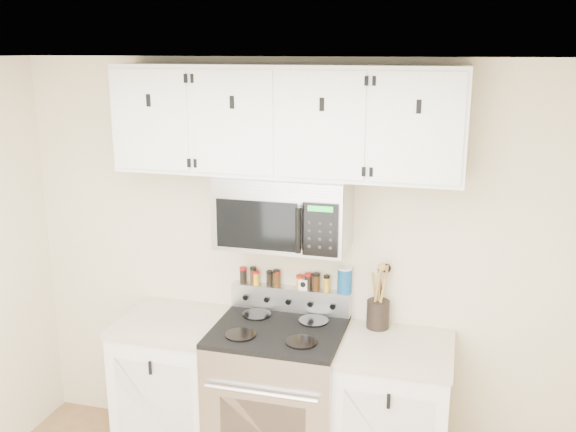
# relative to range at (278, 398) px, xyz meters

# --- Properties ---
(back_wall) EXTENTS (3.50, 0.01, 2.50)m
(back_wall) POSITION_rel_range_xyz_m (0.00, 0.32, 0.76)
(back_wall) COLOR beige
(back_wall) RESTS_ON floor
(ceiling) EXTENTS (3.50, 3.50, 0.01)m
(ceiling) POSITION_rel_range_xyz_m (0.00, -1.43, 2.01)
(ceiling) COLOR white
(ceiling) RESTS_ON back_wall
(range) EXTENTS (0.76, 0.65, 1.10)m
(range) POSITION_rel_range_xyz_m (0.00, 0.00, 0.00)
(range) COLOR #B7B7BA
(range) RESTS_ON floor
(base_cabinet_left) EXTENTS (0.64, 0.62, 0.92)m
(base_cabinet_left) POSITION_rel_range_xyz_m (-0.69, 0.02, -0.03)
(base_cabinet_left) COLOR white
(base_cabinet_left) RESTS_ON floor
(base_cabinet_right) EXTENTS (0.64, 0.62, 0.92)m
(base_cabinet_right) POSITION_rel_range_xyz_m (0.69, 0.02, -0.03)
(base_cabinet_right) COLOR white
(base_cabinet_right) RESTS_ON floor
(microwave) EXTENTS (0.76, 0.44, 0.42)m
(microwave) POSITION_rel_range_xyz_m (0.00, 0.13, 1.14)
(microwave) COLOR #9E9EA3
(microwave) RESTS_ON back_wall
(upper_cabinets) EXTENTS (2.00, 0.35, 0.62)m
(upper_cabinets) POSITION_rel_range_xyz_m (-0.00, 0.15, 1.66)
(upper_cabinets) COLOR white
(upper_cabinets) RESTS_ON back_wall
(utensil_crock) EXTENTS (0.14, 0.14, 0.40)m
(utensil_crock) POSITION_rel_range_xyz_m (0.56, 0.23, 0.53)
(utensil_crock) COLOR black
(utensil_crock) RESTS_ON base_cabinet_right
(kitchen_timer) EXTENTS (0.06, 0.05, 0.07)m
(kitchen_timer) POSITION_rel_range_xyz_m (0.09, 0.28, 0.65)
(kitchen_timer) COLOR white
(kitchen_timer) RESTS_ON range
(salt_canister) EXTENTS (0.09, 0.09, 0.16)m
(salt_canister) POSITION_rel_range_xyz_m (0.34, 0.28, 0.70)
(salt_canister) COLOR #144E89
(salt_canister) RESTS_ON range
(spice_jar_0) EXTENTS (0.05, 0.05, 0.10)m
(spice_jar_0) POSITION_rel_range_xyz_m (-0.31, 0.28, 0.67)
(spice_jar_0) COLOR black
(spice_jar_0) RESTS_ON range
(spice_jar_1) EXTENTS (0.04, 0.04, 0.11)m
(spice_jar_1) POSITION_rel_range_xyz_m (-0.25, 0.28, 0.67)
(spice_jar_1) COLOR #432210
(spice_jar_1) RESTS_ON range
(spice_jar_2) EXTENTS (0.04, 0.04, 0.09)m
(spice_jar_2) POSITION_rel_range_xyz_m (-0.23, 0.28, 0.66)
(spice_jar_2) COLOR yellow
(spice_jar_2) RESTS_ON range
(spice_jar_3) EXTENTS (0.04, 0.04, 0.10)m
(spice_jar_3) POSITION_rel_range_xyz_m (-0.14, 0.28, 0.66)
(spice_jar_3) COLOR black
(spice_jar_3) RESTS_ON range
(spice_jar_4) EXTENTS (0.04, 0.04, 0.11)m
(spice_jar_4) POSITION_rel_range_xyz_m (-0.09, 0.28, 0.67)
(spice_jar_4) COLOR #452A10
(spice_jar_4) RESTS_ON range
(spice_jar_5) EXTENTS (0.04, 0.04, 0.10)m
(spice_jar_5) POSITION_rel_range_xyz_m (-0.09, 0.28, 0.66)
(spice_jar_5) COLOR #42280F
(spice_jar_5) RESTS_ON range
(spice_jar_6) EXTENTS (0.05, 0.05, 0.09)m
(spice_jar_6) POSITION_rel_range_xyz_m (0.06, 0.28, 0.66)
(spice_jar_6) COLOR gold
(spice_jar_6) RESTS_ON range
(spice_jar_7) EXTENTS (0.05, 0.05, 0.10)m
(spice_jar_7) POSITION_rel_range_xyz_m (0.11, 0.28, 0.67)
(spice_jar_7) COLOR black
(spice_jar_7) RESTS_ON range
(spice_jar_8) EXTENTS (0.05, 0.05, 0.11)m
(spice_jar_8) POSITION_rel_range_xyz_m (0.16, 0.28, 0.67)
(spice_jar_8) COLOR #3E230F
(spice_jar_8) RESTS_ON range
(spice_jar_9) EXTENTS (0.04, 0.04, 0.10)m
(spice_jar_9) POSITION_rel_range_xyz_m (0.23, 0.28, 0.66)
(spice_jar_9) COLOR gold
(spice_jar_9) RESTS_ON range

